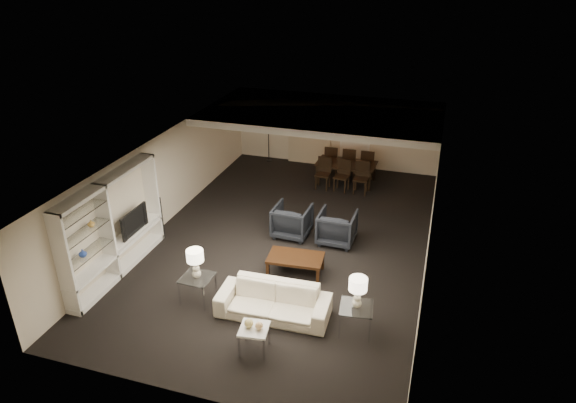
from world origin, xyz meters
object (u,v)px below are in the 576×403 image
at_px(table_lamp_right, 358,293).
at_px(chair_nl, 323,174).
at_px(coffee_table, 296,265).
at_px(chair_nm, 342,176).
at_px(armchair_left, 292,221).
at_px(side_table_right, 356,319).
at_px(marble_table, 254,339).
at_px(chair_fr, 368,163).
at_px(chair_nr, 361,178).
at_px(armchair_right, 337,227).
at_px(television, 131,221).
at_px(sofa, 273,301).
at_px(floor_lamp, 269,141).
at_px(chair_fl, 332,159).
at_px(chair_fm, 350,161).
at_px(vase_amber, 91,223).
at_px(table_lamp_left, 196,264).
at_px(floor_speaker, 159,218).
at_px(pendant_light, 332,130).
at_px(dining_table, 346,173).
at_px(side_table_left, 198,289).
at_px(vase_blue, 83,253).

bearing_deg(table_lamp_right, chair_nl, 109.16).
xyz_separation_m(coffee_table, chair_nm, (0.05, 4.86, 0.27)).
distance_m(armchair_left, side_table_right, 4.02).
relative_size(armchair_left, side_table_right, 1.49).
xyz_separation_m(marble_table, chair_fr, (0.65, 8.86, 0.23)).
distance_m(table_lamp_right, marble_table, 2.13).
xyz_separation_m(chair_nm, chair_nr, (0.60, 0.00, 0.00)).
height_order(coffee_table, chair_nm, chair_nm).
xyz_separation_m(armchair_right, television, (-4.51, -2.24, 0.61)).
bearing_deg(sofa, chair_nm, 87.63).
height_order(sofa, floor_lamp, floor_lamp).
bearing_deg(chair_nr, floor_lamp, 153.46).
distance_m(television, chair_fl, 7.52).
relative_size(armchair_right, chair_fm, 0.95).
xyz_separation_m(vase_amber, chair_nl, (3.40, 6.70, -1.15)).
bearing_deg(chair_fl, sofa, 94.35).
distance_m(table_lamp_left, floor_speaker, 3.05).
xyz_separation_m(armchair_left, side_table_right, (2.30, -3.30, -0.13)).
bearing_deg(sofa, table_lamp_right, -1.89).
bearing_deg(side_table_right, pendant_light, 107.25).
distance_m(sofa, floor_lamp, 8.77).
bearing_deg(marble_table, chair_nm, 89.59).
xyz_separation_m(sofa, table_lamp_right, (1.70, 0.00, 0.58)).
bearing_deg(floor_speaker, table_lamp_right, -17.83).
relative_size(vase_amber, dining_table, 0.08).
relative_size(marble_table, chair_nl, 0.53).
xyz_separation_m(pendant_light, table_lamp_right, (2.03, -6.55, -1.00)).
height_order(pendant_light, table_lamp_left, pendant_light).
xyz_separation_m(side_table_right, chair_nl, (-2.25, 6.46, 0.20)).
bearing_deg(pendant_light, table_lamp_left, -101.79).
relative_size(side_table_left, side_table_right, 1.00).
bearing_deg(side_table_right, television, 169.31).
bearing_deg(chair_nr, table_lamp_right, -81.10).
bearing_deg(chair_fr, vase_blue, 59.33).
relative_size(sofa, side_table_left, 3.64).
bearing_deg(armchair_left, armchair_right, -177.64).
distance_m(sofa, armchair_right, 3.36).
height_order(vase_amber, floor_speaker, vase_amber).
distance_m(table_lamp_right, television, 5.71).
xyz_separation_m(television, chair_nr, (4.57, 5.40, -0.55)).
distance_m(marble_table, dining_table, 8.21).
distance_m(floor_speaker, chair_fl, 6.50).
bearing_deg(chair_nm, chair_nr, 7.02).
xyz_separation_m(table_lamp_right, chair_fm, (-1.65, 7.76, -0.42)).
bearing_deg(side_table_left, dining_table, 76.14).
bearing_deg(chair_nm, armchair_right, -73.20).
distance_m(pendant_light, side_table_left, 6.88).
bearing_deg(vase_amber, coffee_table, 24.96).
xyz_separation_m(sofa, vase_blue, (-3.94, -0.64, 0.81)).
height_order(coffee_table, armchair_left, armchair_left).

